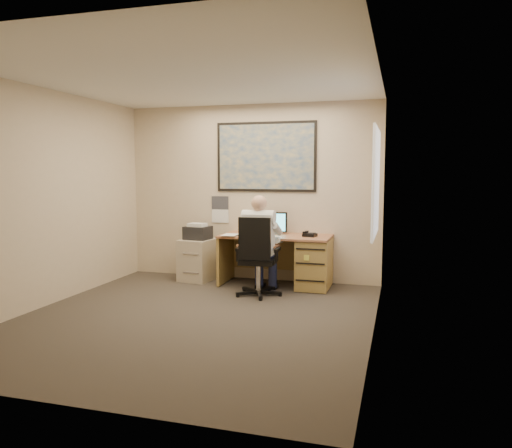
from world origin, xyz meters
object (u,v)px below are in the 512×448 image
(desk, at_px, (298,257))
(person, at_px, (259,245))
(filing_cabinet, at_px, (198,256))
(office_chair, at_px, (257,273))

(desk, xyz_separation_m, person, (-0.42, -0.61, 0.24))
(desk, relative_size, filing_cabinet, 1.80)
(desk, height_order, filing_cabinet, desk)
(filing_cabinet, bearing_deg, person, -20.82)
(office_chair, bearing_deg, filing_cabinet, 145.26)
(filing_cabinet, xyz_separation_m, person, (1.16, -0.63, 0.30))
(person, bearing_deg, office_chair, -92.03)
(desk, xyz_separation_m, office_chair, (-0.42, -0.70, -0.12))
(desk, distance_m, person, 0.78)
(office_chair, bearing_deg, person, 84.64)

